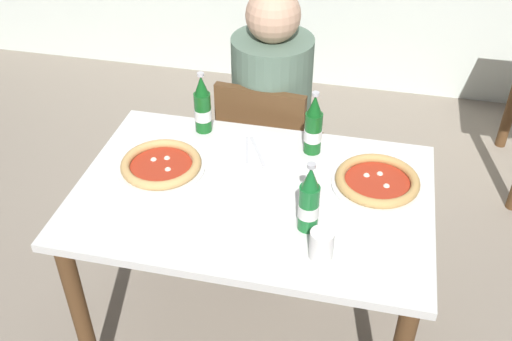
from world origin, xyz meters
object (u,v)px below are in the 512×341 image
pizza_marinara_far (161,165)px  dining_table_main (253,216)px  chair_behind_table (267,151)px  beer_bottle_left (203,107)px  pizza_margherita_near (377,182)px  beer_bottle_center (313,127)px  beer_bottle_right (309,202)px  paper_cup (321,245)px  napkin_with_cutlery (252,152)px  diner_seated (271,126)px

pizza_marinara_far → dining_table_main: bearing=-7.3°
dining_table_main → chair_behind_table: chair_behind_table is taller
chair_behind_table → beer_bottle_left: 0.51m
pizza_margherita_near → beer_bottle_center: size_ratio=1.25×
dining_table_main → beer_bottle_right: 0.33m
paper_cup → chair_behind_table: bearing=111.4°
pizza_margherita_near → pizza_marinara_far: 0.75m
napkin_with_cutlery → chair_behind_table: bearing=93.4°
diner_seated → pizza_margherita_near: size_ratio=3.91×
chair_behind_table → pizza_margherita_near: size_ratio=2.75×
pizza_margherita_near → beer_bottle_right: 0.33m
beer_bottle_left → beer_bottle_center: size_ratio=1.00×
beer_bottle_right → napkin_with_cutlery: beer_bottle_right is taller
beer_bottle_right → napkin_with_cutlery: (-0.26, 0.36, -0.10)m
beer_bottle_left → napkin_with_cutlery: bearing=-25.8°
pizza_marinara_far → beer_bottle_left: (0.07, 0.28, 0.08)m
dining_table_main → pizza_marinara_far: bearing=172.7°
beer_bottle_left → napkin_with_cutlery: 0.26m
napkin_with_cutlery → beer_bottle_right: bearing=-54.1°
beer_bottle_center → paper_cup: (0.10, -0.53, -0.06)m
napkin_with_cutlery → pizza_marinara_far: bearing=-148.7°
pizza_marinara_far → beer_bottle_right: bearing=-18.3°
diner_seated → beer_bottle_right: bearing=-71.0°
pizza_marinara_far → diner_seated: bearing=66.2°
pizza_marinara_far → napkin_with_cutlery: (0.29, 0.18, -0.02)m
chair_behind_table → pizza_marinara_far: 0.69m
pizza_margherita_near → pizza_marinara_far: same height
pizza_marinara_far → beer_bottle_left: beer_bottle_left is taller
diner_seated → beer_bottle_left: (-0.20, -0.34, 0.27)m
diner_seated → napkin_with_cutlery: diner_seated is taller
pizza_margherita_near → beer_bottle_right: (-0.20, -0.25, 0.08)m
beer_bottle_center → napkin_with_cutlery: 0.24m
chair_behind_table → pizza_margherita_near: chair_behind_table is taller
beer_bottle_right → napkin_with_cutlery: 0.45m
chair_behind_table → pizza_margherita_near: 0.75m
pizza_margherita_near → beer_bottle_left: size_ratio=1.25×
diner_seated → beer_bottle_center: size_ratio=4.89×
beer_bottle_right → diner_seated: bearing=109.0°
beer_bottle_right → beer_bottle_center: bearing=96.4°
pizza_margherita_near → diner_seated: bearing=131.1°
beer_bottle_left → beer_bottle_center: same height
beer_bottle_right → paper_cup: 0.14m
pizza_marinara_far → paper_cup: size_ratio=3.22×
pizza_margherita_near → napkin_with_cutlery: 0.47m
chair_behind_table → beer_bottle_left: (-0.19, -0.29, 0.37)m
napkin_with_cutlery → paper_cup: paper_cup is taller
chair_behind_table → napkin_with_cutlery: (0.02, -0.39, 0.27)m
beer_bottle_center → paper_cup: size_ratio=2.60×
chair_behind_table → beer_bottle_center: bearing=130.8°
dining_table_main → napkin_with_cutlery: napkin_with_cutlery is taller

